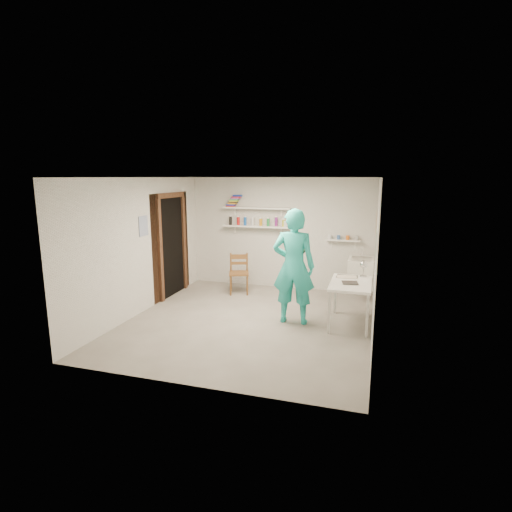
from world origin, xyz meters
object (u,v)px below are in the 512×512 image
(work_table, at_px, (350,303))
(wooden_chair, at_px, (239,273))
(belfast_sink, at_px, (361,266))
(man, at_px, (294,267))
(desk_lamp, at_px, (364,264))
(wall_clock, at_px, (297,245))

(work_table, bearing_deg, wooden_chair, 153.05)
(belfast_sink, xyz_separation_m, man, (-1.03, -1.54, 0.26))
(man, distance_m, desk_lamp, 1.25)
(man, bearing_deg, wall_clock, -96.34)
(wall_clock, height_order, wooden_chair, wall_clock)
(wooden_chair, bearing_deg, man, -61.95)
(man, relative_size, wall_clock, 5.56)
(wall_clock, bearing_deg, work_table, -7.03)
(wall_clock, relative_size, wooden_chair, 0.40)
(wooden_chair, distance_m, desk_lamp, 2.68)
(man, bearing_deg, work_table, -173.43)
(belfast_sink, bearing_deg, man, -123.81)
(wooden_chair, distance_m, work_table, 2.63)
(wall_clock, distance_m, desk_lamp, 1.20)
(desk_lamp, bearing_deg, work_table, -112.42)
(belfast_sink, height_order, wooden_chair, wooden_chair)
(desk_lamp, bearing_deg, wooden_chair, 163.28)
(wall_clock, distance_m, wooden_chair, 2.01)
(man, xyz_separation_m, work_table, (0.92, 0.16, -0.60))
(man, relative_size, wooden_chair, 2.22)
(man, bearing_deg, wooden_chair, -46.70)
(man, distance_m, wall_clock, 0.39)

